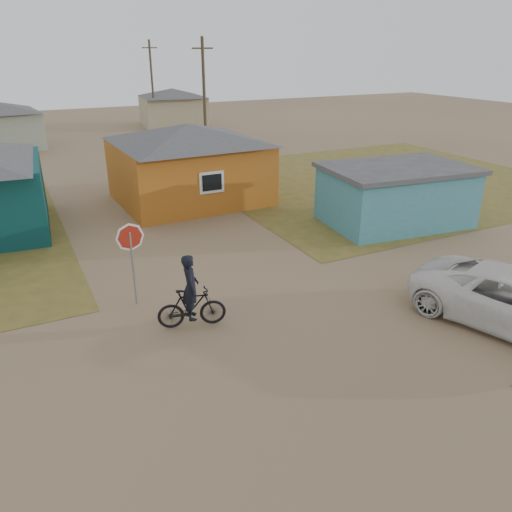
# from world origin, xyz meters

# --- Properties ---
(ground) EXTENTS (120.00, 120.00, 0.00)m
(ground) POSITION_xyz_m (0.00, 0.00, 0.00)
(ground) COLOR #876D4E
(grass_ne) EXTENTS (20.00, 18.00, 0.00)m
(grass_ne) POSITION_xyz_m (14.00, 13.00, 0.01)
(grass_ne) COLOR olive
(grass_ne) RESTS_ON ground
(house_yellow) EXTENTS (7.72, 6.76, 3.90)m
(house_yellow) POSITION_xyz_m (2.50, 14.00, 2.00)
(house_yellow) COLOR #B0601B
(house_yellow) RESTS_ON ground
(shed_turquoise) EXTENTS (6.71, 4.93, 2.60)m
(shed_turquoise) POSITION_xyz_m (9.50, 6.50, 1.31)
(shed_turquoise) COLOR teal
(shed_turquoise) RESTS_ON ground
(house_beige_east) EXTENTS (6.95, 6.05, 3.60)m
(house_beige_east) POSITION_xyz_m (10.00, 40.00, 1.86)
(house_beige_east) COLOR tan
(house_beige_east) RESTS_ON ground
(utility_pole_near) EXTENTS (1.40, 0.20, 8.00)m
(utility_pole_near) POSITION_xyz_m (6.50, 22.00, 4.14)
(utility_pole_near) COLOR #493B2C
(utility_pole_near) RESTS_ON ground
(utility_pole_far) EXTENTS (1.40, 0.20, 8.00)m
(utility_pole_far) POSITION_xyz_m (7.50, 38.00, 4.14)
(utility_pole_far) COLOR #493B2C
(utility_pole_far) RESTS_ON ground
(stop_sign) EXTENTS (0.84, 0.30, 2.65)m
(stop_sign) POSITION_xyz_m (-2.86, 4.00, 1.93)
(stop_sign) COLOR gray
(stop_sign) RESTS_ON ground
(cyclist) EXTENTS (2.02, 1.02, 2.20)m
(cyclist) POSITION_xyz_m (-1.76, 1.96, 0.80)
(cyclist) COLOR black
(cyclist) RESTS_ON ground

